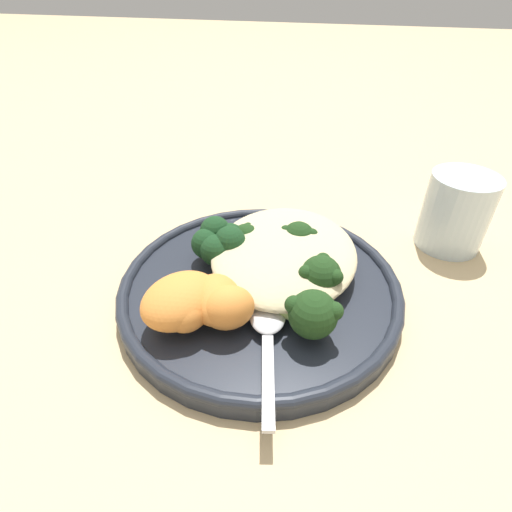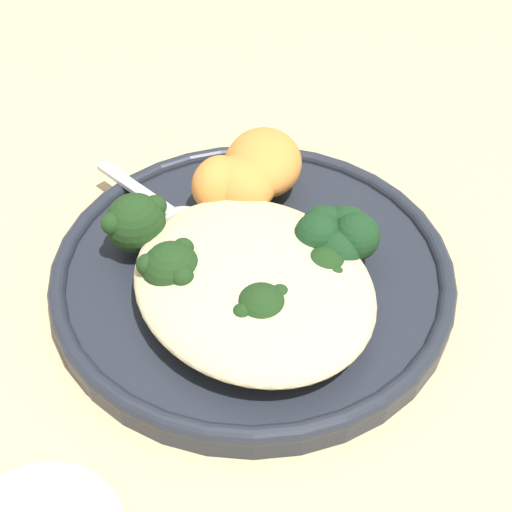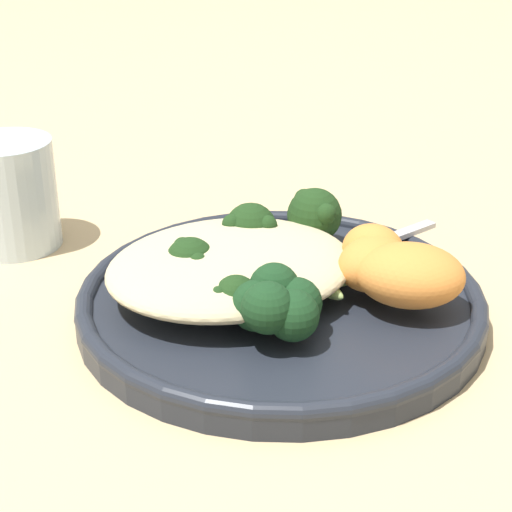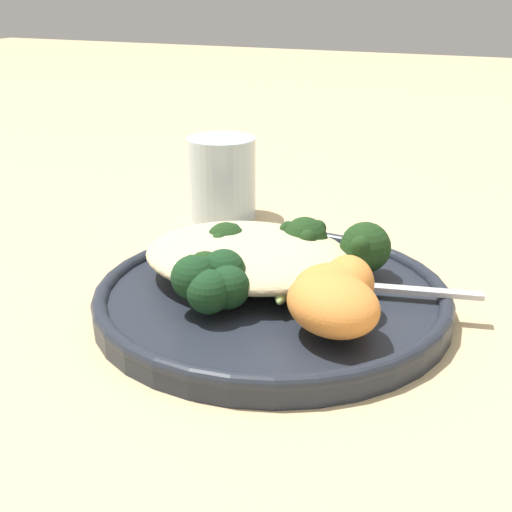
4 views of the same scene
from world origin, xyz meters
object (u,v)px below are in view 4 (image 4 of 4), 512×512
sweet_potato_chunk_0 (332,289)px  sweet_potato_chunk_3 (333,304)px  broccoli_stalk_2 (239,252)px  water_glass (222,178)px  sweet_potato_chunk_1 (349,281)px  spoon (360,284)px  sweet_potato_chunk_2 (344,304)px  broccoli_stalk_1 (302,249)px  broccoli_stalk_3 (232,276)px  plate (272,298)px  kale_tuft (211,281)px  broccoli_stalk_0 (356,253)px  quinoa_mound (248,255)px

sweet_potato_chunk_0 → sweet_potato_chunk_3: 0.03m
broccoli_stalk_2 → water_glass: water_glass is taller
sweet_potato_chunk_1 → spoon: (-0.00, 0.03, -0.02)m
sweet_potato_chunk_2 → sweet_potato_chunk_1: bearing=100.3°
broccoli_stalk_1 → sweet_potato_chunk_0: broccoli_stalk_1 is taller
broccoli_stalk_3 → spoon: bearing=-165.1°
plate → kale_tuft: 0.06m
kale_tuft → broccoli_stalk_1: bearing=68.7°
broccoli_stalk_0 → water_glass: (-0.19, 0.15, 0.00)m
plate → spoon: 0.07m
kale_tuft → sweet_potato_chunk_0: bearing=14.9°
quinoa_mound → sweet_potato_chunk_3: (0.09, -0.07, 0.01)m
broccoli_stalk_1 → broccoli_stalk_3: bearing=142.2°
broccoli_stalk_2 → broccoli_stalk_3: bearing=138.2°
sweet_potato_chunk_2 → water_glass: 0.32m
quinoa_mound → broccoli_stalk_3: size_ratio=1.65×
plate → spoon: spoon is taller
sweet_potato_chunk_2 → spoon: size_ratio=0.37×
broccoli_stalk_2 → broccoli_stalk_1: bearing=-122.8°
broccoli_stalk_0 → spoon: broccoli_stalk_0 is taller
plate → sweet_potato_chunk_0: (0.06, -0.03, 0.03)m
broccoli_stalk_2 → water_glass: (-0.10, 0.17, 0.01)m
broccoli_stalk_1 → broccoli_stalk_2: bearing=105.6°
broccoli_stalk_0 → sweet_potato_chunk_3: broccoli_stalk_0 is taller
broccoli_stalk_0 → sweet_potato_chunk_3: bearing=-144.3°
sweet_potato_chunk_3 → spoon: size_ratio=0.56×
plate → sweet_potato_chunk_2: (0.07, -0.05, 0.03)m
broccoli_stalk_2 → sweet_potato_chunk_3: size_ratio=1.62×
kale_tuft → sweet_potato_chunk_2: bearing=1.5°
broccoli_stalk_2 → broccoli_stalk_3: size_ratio=1.11×
plate → broccoli_stalk_1: broccoli_stalk_1 is taller
broccoli_stalk_0 → plate: bearing=160.5°
broccoli_stalk_0 → sweet_potato_chunk_0: broccoli_stalk_0 is taller
broccoli_stalk_0 → kale_tuft: broccoli_stalk_0 is taller
broccoli_stalk_3 → broccoli_stalk_1: bearing=-127.2°
broccoli_stalk_2 → spoon: size_ratio=0.90×
quinoa_mound → sweet_potato_chunk_2: (0.10, -0.06, 0.00)m
spoon → sweet_potato_chunk_2: bearing=-96.3°
quinoa_mound → water_glass: bearing=121.7°
sweet_potato_chunk_2 → quinoa_mound: bearing=146.7°
sweet_potato_chunk_2 → sweet_potato_chunk_3: (-0.01, -0.01, 0.00)m
plate → kale_tuft: size_ratio=4.84×
spoon → broccoli_stalk_0: bearing=101.5°
broccoli_stalk_2 → spoon: bearing=-149.5°
sweet_potato_chunk_3 → broccoli_stalk_3: bearing=159.9°
sweet_potato_chunk_3 → kale_tuft: size_ratio=1.24×
broccoli_stalk_2 → kale_tuft: size_ratio=2.01×
broccoli_stalk_1 → sweet_potato_chunk_3: 0.11m
quinoa_mound → sweet_potato_chunk_2: sweet_potato_chunk_2 is taller
sweet_potato_chunk_3 → sweet_potato_chunk_1: bearing=91.5°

